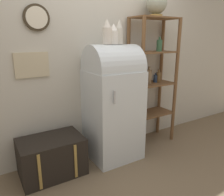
# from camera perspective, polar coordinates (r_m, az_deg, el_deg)

# --- Properties ---
(ground_plane) EXTENTS (12.00, 12.00, 0.00)m
(ground_plane) POSITION_cam_1_polar(r_m,az_deg,el_deg) (2.97, 2.92, -16.66)
(ground_plane) COLOR #7A664C
(wall_back) EXTENTS (7.00, 0.09, 2.70)m
(wall_back) POSITION_cam_1_polar(r_m,az_deg,el_deg) (3.02, -3.10, 11.11)
(wall_back) COLOR beige
(wall_back) RESTS_ON ground_plane
(refrigerator) EXTENTS (0.65, 0.63, 1.50)m
(refrigerator) POSITION_cam_1_polar(r_m,az_deg,el_deg) (2.84, 0.27, -0.77)
(refrigerator) COLOR silver
(refrigerator) RESTS_ON ground_plane
(suitcase_trunk) EXTENTS (0.73, 0.50, 0.45)m
(suitcase_trunk) POSITION_cam_1_polar(r_m,az_deg,el_deg) (2.76, -15.47, -14.48)
(suitcase_trunk) COLOR black
(suitcase_trunk) RESTS_ON ground_plane
(shelf_unit) EXTENTS (0.70, 0.38, 1.85)m
(shelf_unit) POSITION_cam_1_polar(r_m,az_deg,el_deg) (3.29, 10.45, 5.60)
(shelf_unit) COLOR brown
(shelf_unit) RESTS_ON ground_plane
(globe) EXTENTS (0.29, 0.29, 0.33)m
(globe) POSITION_cam_1_polar(r_m,az_deg,el_deg) (3.33, 11.57, 22.94)
(globe) COLOR #AD8942
(globe) RESTS_ON shelf_unit
(vase_left) EXTENTS (0.11, 0.11, 0.29)m
(vase_left) POSITION_cam_1_polar(r_m,az_deg,el_deg) (2.69, -1.30, 16.73)
(vase_left) COLOR silver
(vase_left) RESTS_ON refrigerator
(vase_center) EXTENTS (0.12, 0.12, 0.24)m
(vase_center) POSITION_cam_1_polar(r_m,az_deg,el_deg) (2.74, 0.42, 16.21)
(vase_center) COLOR white
(vase_center) RESTS_ON refrigerator
(vase_right) EXTENTS (0.09, 0.09, 0.29)m
(vase_right) POSITION_cam_1_polar(r_m,az_deg,el_deg) (2.77, 1.90, 16.67)
(vase_right) COLOR beige
(vase_right) RESTS_ON refrigerator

